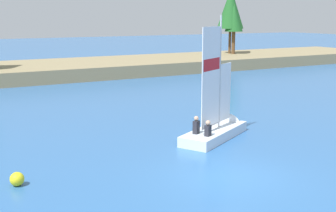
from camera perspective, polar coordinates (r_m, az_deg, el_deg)
ground_plane at (r=15.16m, az=7.81°, el=-9.06°), size 200.00×200.00×0.00m
shore_bank at (r=40.79m, az=-16.71°, el=4.33°), size 80.00×10.04×1.12m
shoreline_tree_centre at (r=50.56m, az=8.48°, el=11.08°), size 2.00×2.00×5.53m
shoreline_tree_midright at (r=51.13m, az=8.05°, el=12.32°), size 2.98×2.98×7.27m
sailboat at (r=20.24m, az=6.86°, el=-2.53°), size 4.70×3.38×5.73m
channel_buoy at (r=15.02m, az=-18.83°, el=-8.88°), size 0.45×0.45×0.45m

